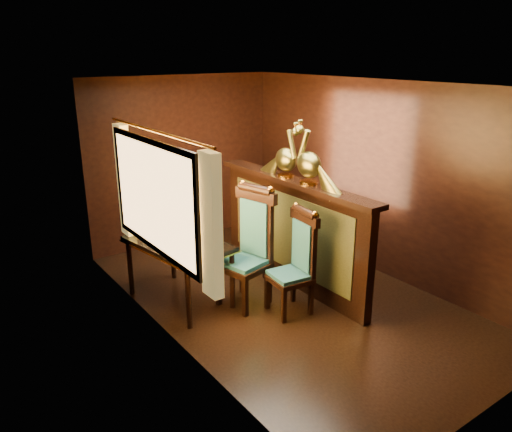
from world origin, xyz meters
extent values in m
plane|color=black|center=(0.00, 0.00, 0.00)|extent=(5.00, 5.00, 0.00)
cube|color=black|center=(0.00, 2.50, 1.25)|extent=(3.00, 0.04, 2.50)
cube|color=black|center=(0.00, -2.50, 1.25)|extent=(3.00, 0.04, 2.50)
cube|color=black|center=(-1.50, 0.00, 1.25)|extent=(0.04, 5.00, 2.50)
cube|color=black|center=(1.50, 0.00, 1.25)|extent=(0.04, 5.00, 2.50)
cube|color=beige|center=(0.00, 0.00, 2.50)|extent=(3.00, 5.00, 0.04)
cube|color=#FFC672|center=(-1.50, 0.30, 1.45)|extent=(0.01, 1.70, 1.05)
cube|color=yellow|center=(-1.40, -0.67, 1.40)|extent=(0.10, 0.22, 1.30)
cube|color=yellow|center=(-1.40, 1.27, 1.40)|extent=(0.10, 0.22, 1.30)
cylinder|color=#C38429|center=(-1.42, 0.30, 2.10)|extent=(0.03, 2.20, 0.03)
cube|color=black|center=(0.33, 0.30, 0.65)|extent=(0.12, 2.60, 1.30)
cube|color=#323217|center=(0.26, 0.30, 0.70)|extent=(0.02, 2.20, 0.95)
cube|color=black|center=(0.33, 0.30, 1.33)|extent=(0.26, 2.70, 0.06)
cube|color=black|center=(-1.05, 0.69, 0.73)|extent=(0.95, 1.36, 0.04)
cube|color=#C38429|center=(-1.05, 0.69, 0.70)|extent=(0.97, 1.38, 0.02)
cylinder|color=black|center=(-1.27, 0.08, 0.34)|extent=(0.06, 0.06, 0.69)
cylinder|color=black|center=(-0.65, 0.18, 0.34)|extent=(0.06, 0.06, 0.69)
cylinder|color=black|center=(-1.45, 1.19, 0.34)|extent=(0.06, 0.06, 0.69)
cylinder|color=black|center=(-0.83, 1.30, 0.34)|extent=(0.06, 0.06, 0.69)
cylinder|color=orange|center=(-0.94, 0.37, 0.76)|extent=(0.30, 0.30, 0.01)
cone|color=silver|center=(-0.94, 0.37, 0.81)|extent=(0.11, 0.11, 0.10)
cylinder|color=orange|center=(-1.07, 1.02, 0.76)|extent=(0.30, 0.30, 0.01)
cone|color=silver|center=(-1.07, 1.02, 0.81)|extent=(0.11, 0.11, 0.10)
cylinder|color=silver|center=(-1.34, 0.61, 0.78)|extent=(0.03, 0.03, 0.06)
cylinder|color=silver|center=(-1.35, 0.66, 0.78)|extent=(0.03, 0.03, 0.06)
cube|color=black|center=(-0.18, -0.27, 0.41)|extent=(0.48, 0.48, 0.06)
cube|color=#124652|center=(-0.18, -0.27, 0.46)|extent=(0.43, 0.43, 0.05)
cube|color=#124652|center=(0.01, -0.29, 0.77)|extent=(0.07, 0.34, 0.55)
cube|color=black|center=(-0.38, -0.43, 0.19)|extent=(0.05, 0.05, 0.38)
cube|color=black|center=(-0.02, -0.47, 0.19)|extent=(0.05, 0.05, 0.38)
cube|color=black|center=(-0.34, -0.07, 0.19)|extent=(0.05, 0.05, 0.38)
cube|color=black|center=(0.02, -0.11, 0.19)|extent=(0.05, 0.05, 0.38)
sphere|color=#C38429|center=(-0.01, -0.47, 1.19)|extent=(0.07, 0.07, 0.07)
sphere|color=#C38429|center=(0.03, -0.11, 1.19)|extent=(0.07, 0.07, 0.07)
cube|color=black|center=(-0.49, 0.18, 0.48)|extent=(0.60, 0.60, 0.07)
cube|color=#124652|center=(-0.49, 0.18, 0.53)|extent=(0.54, 0.54, 0.05)
cube|color=#124652|center=(-0.28, 0.23, 0.90)|extent=(0.13, 0.39, 0.64)
cube|color=black|center=(-0.64, -0.07, 0.22)|extent=(0.05, 0.05, 0.45)
cube|color=black|center=(-0.24, 0.03, 0.22)|extent=(0.05, 0.05, 0.45)
cube|color=black|center=(-0.74, 0.34, 0.22)|extent=(0.05, 0.05, 0.45)
cube|color=black|center=(-0.33, 0.43, 0.22)|extent=(0.05, 0.05, 0.45)
sphere|color=#C38429|center=(-0.23, 0.03, 1.38)|extent=(0.08, 0.08, 0.08)
sphere|color=#C38429|center=(-0.32, 0.43, 1.38)|extent=(0.08, 0.08, 0.08)
camera|label=1|loc=(-3.44, -4.15, 2.84)|focal=35.00mm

